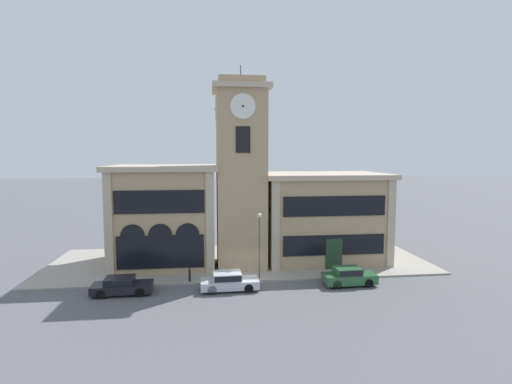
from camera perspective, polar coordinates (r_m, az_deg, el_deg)
The scene contains 10 objects.
ground_plane at distance 32.91m, azimuth -1.44°, elevation -12.83°, with size 300.00×300.00×0.00m, color #56565B.
sidewalk_kerb at distance 38.93m, azimuth -2.32°, elevation -9.82°, with size 35.30×12.65×0.15m.
clock_tower at distance 35.93m, azimuth -2.16°, elevation 2.52°, with size 5.02×5.02×18.09m.
town_hall_left_wing at distance 38.29m, azimuth -12.85°, elevation -3.18°, with size 9.72×8.87×9.29m.
town_hall_right_wing at distance 39.68m, azimuth 9.33°, elevation -3.41°, with size 11.89×8.87×8.48m.
parked_car_near at distance 31.77m, azimuth -18.67°, elevation -12.50°, with size 4.39×1.88×1.29m.
parked_car_mid at distance 31.12m, azimuth -3.93°, elevation -12.52°, with size 4.43×1.99×1.38m.
parked_car_far at distance 32.94m, azimuth 13.10°, elevation -11.59°, with size 4.16×1.84×1.43m.
street_lamp at distance 32.62m, azimuth 0.49°, elevation -6.21°, with size 0.36×0.36×5.40m.
bollard at distance 33.04m, azimuth -9.46°, elevation -11.61°, with size 0.18×0.18×1.06m.
Camera 1 is at (-2.90, -31.12, 10.30)m, focal length 28.00 mm.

